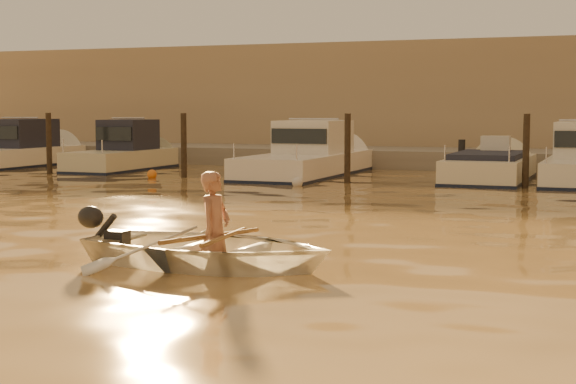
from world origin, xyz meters
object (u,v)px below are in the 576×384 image
at_px(moored_boat_1, 121,152).
at_px(moored_boat_0, 9,150).
at_px(moored_boat_2, 306,156).
at_px(waterfront_building, 444,102).
at_px(person, 215,230).
at_px(moored_boat_3, 490,173).
at_px(dinghy, 209,248).

bearing_deg(moored_boat_1, moored_boat_0, 180.00).
bearing_deg(moored_boat_0, moored_boat_2, 0.00).
bearing_deg(waterfront_building, person, -85.39).
height_order(moored_boat_1, waterfront_building, waterfront_building).
xyz_separation_m(moored_boat_1, moored_boat_3, (12.66, 0.00, -0.40)).
height_order(person, moored_boat_1, moored_boat_1).
xyz_separation_m(person, waterfront_building, (-2.17, 26.86, 1.90)).
distance_m(moored_boat_2, moored_boat_3, 5.82).
distance_m(person, moored_boat_2, 16.47).
bearing_deg(moored_boat_0, waterfront_building, 38.43).
distance_m(moored_boat_1, waterfront_building, 14.39).
xyz_separation_m(moored_boat_0, waterfront_building, (13.86, 11.00, 1.77)).
height_order(moored_boat_0, waterfront_building, waterfront_building).
bearing_deg(dinghy, moored_boat_1, 37.84).
distance_m(moored_boat_3, waterfront_building, 11.76).
bearing_deg(moored_boat_0, moored_boat_1, 0.00).
height_order(dinghy, moored_boat_2, moored_boat_2).
bearing_deg(moored_boat_2, moored_boat_0, 180.00).
relative_size(person, moored_boat_3, 0.26).
relative_size(moored_boat_0, waterfront_building, 0.16).
bearing_deg(dinghy, waterfront_building, 7.07).
height_order(moored_boat_0, moored_boat_1, same).
xyz_separation_m(moored_boat_2, waterfront_building, (2.26, 11.00, 1.77)).
distance_m(moored_boat_2, waterfront_building, 11.37).
bearing_deg(moored_boat_1, person, -54.59).
bearing_deg(waterfront_building, moored_boat_0, -141.57).
height_order(person, waterfront_building, waterfront_building).
bearing_deg(moored_boat_0, person, -44.70).
height_order(dinghy, moored_boat_0, moored_boat_0).
bearing_deg(dinghy, moored_boat_0, 47.80).
height_order(person, moored_boat_3, person).
distance_m(dinghy, waterfront_building, 27.02).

